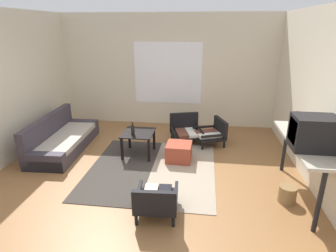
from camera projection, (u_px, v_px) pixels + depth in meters
ground_plane at (144, 184)px, 4.48m from camera, size 7.80×7.80×0.00m
far_wall_with_window at (168, 71)px, 6.88m from camera, size 5.60×0.13×2.70m
side_wall_right at (328, 104)px, 3.98m from camera, size 0.12×6.60×2.70m
area_rug at (152, 169)px, 4.96m from camera, size 2.19×2.33×0.01m
couch at (62, 140)px, 5.70m from camera, size 0.87×2.02×0.70m
coffee_table at (138, 137)px, 5.39m from camera, size 0.59×0.63×0.47m
armchair_by_window at (186, 129)px, 6.13m from camera, size 0.78×0.74×0.58m
armchair_striped_foreground at (156, 200)px, 3.67m from camera, size 0.59×0.65×0.51m
armchair_corner at (212, 133)px, 5.93m from camera, size 0.73×0.75×0.55m
ottoman_orange at (179, 152)px, 5.23m from camera, size 0.47×0.47×0.34m
console_shelf at (303, 147)px, 3.93m from camera, size 0.45×1.69×0.89m
crt_television at (314, 133)px, 3.57m from camera, size 0.54×0.41×0.44m
clay_vase at (296, 123)px, 4.27m from camera, size 0.19×0.19×0.29m
glass_bottle at (133, 130)px, 5.21m from camera, size 0.07×0.07×0.25m
wicker_basket at (287, 194)px, 4.01m from camera, size 0.25×0.25×0.25m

